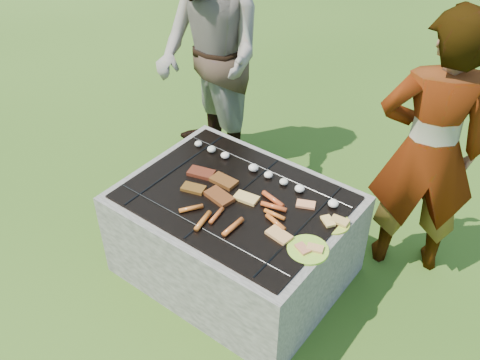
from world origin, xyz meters
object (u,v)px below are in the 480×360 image
(cook, at_px, (429,151))
(bystander, at_px, (209,58))
(plate_far, at_px, (333,222))
(plate_near, at_px, (308,250))
(fire_pit, at_px, (235,238))

(cook, relative_size, bystander, 0.92)
(plate_far, xyz_separation_m, cook, (0.25, 0.60, 0.24))
(plate_near, xyz_separation_m, cook, (0.25, 0.86, 0.24))
(cook, bearing_deg, bystander, -30.24)
(fire_pit, height_order, plate_far, plate_far)
(plate_far, height_order, cook, cook)
(bystander, bearing_deg, plate_far, -1.19)
(fire_pit, relative_size, plate_near, 5.54)
(fire_pit, bearing_deg, plate_near, -10.99)
(fire_pit, xyz_separation_m, plate_near, (0.56, -0.11, 0.33))
(plate_far, height_order, plate_near, plate_far)
(cook, bearing_deg, fire_pit, 14.84)
(fire_pit, bearing_deg, cook, 42.81)
(fire_pit, relative_size, plate_far, 6.20)
(plate_far, relative_size, cook, 0.12)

